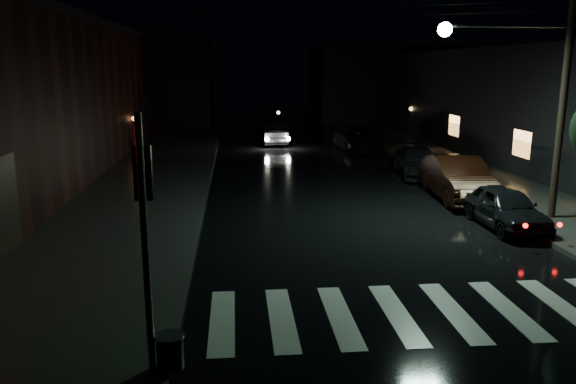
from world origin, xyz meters
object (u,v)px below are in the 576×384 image
object	(u,v)px
parked_car_a	(505,207)
parked_car_c	(417,162)
parked_car_b	(457,178)
parked_car_d	(359,139)
oncoming_car	(272,133)

from	to	relation	value
parked_car_a	parked_car_c	bearing A→B (deg)	89.78
parked_car_b	parked_car_d	bearing A→B (deg)	97.86
parked_car_d	oncoming_car	world-z (taller)	oncoming_car
parked_car_b	parked_car_c	distance (m)	4.80
parked_car_c	oncoming_car	world-z (taller)	oncoming_car
parked_car_a	oncoming_car	xyz separation A→B (m)	(-6.02, 20.34, 0.07)
parked_car_c	parked_car_a	bearing A→B (deg)	-82.95
parked_car_a	parked_car_c	size ratio (longest dim) A/B	0.85
parked_car_c	oncoming_car	size ratio (longest dim) A/B	1.03
parked_car_b	oncoming_car	size ratio (longest dim) A/B	1.14
parked_car_a	parked_car_d	xyz separation A→B (m)	(-0.97, 16.97, 0.02)
parked_car_a	parked_car_b	world-z (taller)	parked_car_b
parked_car_d	parked_car_a	bearing A→B (deg)	-90.07
parked_car_a	parked_car_b	distance (m)	3.94
parked_car_c	parked_car_d	distance (m)	8.29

